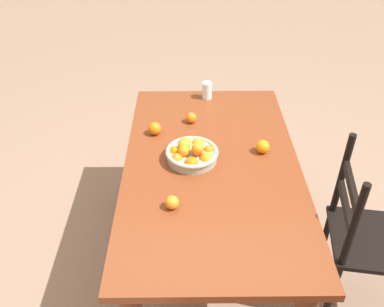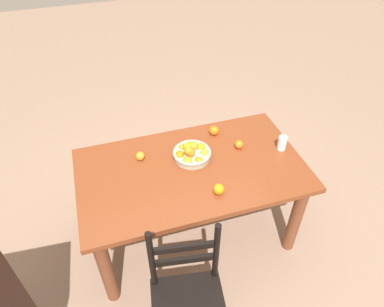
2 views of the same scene
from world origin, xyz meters
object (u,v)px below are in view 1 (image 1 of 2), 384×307
orange_loose_2 (172,202)px  drinking_glass (207,90)px  chair_near_window (365,239)px  orange_loose_3 (155,129)px  fruit_bowl (192,153)px  orange_loose_1 (263,147)px  orange_loose_0 (191,118)px  dining_table (211,182)px

orange_loose_2 → drinking_glass: 1.04m
chair_near_window → orange_loose_3: 1.26m
fruit_bowl → orange_loose_1: 0.38m
fruit_bowl → orange_loose_0: 0.37m
chair_near_window → drinking_glass: 1.28m
orange_loose_0 → fruit_bowl: bearing=-0.1°
orange_loose_3 → drinking_glass: (-0.42, 0.31, 0.02)m
dining_table → orange_loose_1: (-0.10, 0.27, 0.16)m
dining_table → drinking_glass: 0.72m
orange_loose_3 → drinking_glass: 0.52m
chair_near_window → orange_loose_1: 0.70m
fruit_bowl → orange_loose_3: fruit_bowl is taller
chair_near_window → fruit_bowl: chair_near_window is taller
dining_table → drinking_glass: (-0.70, 0.00, 0.18)m
dining_table → chair_near_window: chair_near_window is taller
chair_near_window → orange_loose_3: size_ratio=13.17×
orange_loose_2 → orange_loose_3: (-0.60, -0.11, 0.00)m
dining_table → orange_loose_2: (0.32, -0.20, 0.16)m
orange_loose_1 → dining_table: bearing=-70.4°
dining_table → fruit_bowl: bearing=-107.9°
orange_loose_0 → orange_loose_1: size_ratio=0.87×
drinking_glass → orange_loose_2: bearing=-11.1°
dining_table → drinking_glass: size_ratio=14.55×
dining_table → orange_loose_2: bearing=-31.3°
dining_table → orange_loose_2: size_ratio=25.01×
orange_loose_1 → orange_loose_2: bearing=-48.2°
dining_table → chair_near_window: 0.84m
fruit_bowl → orange_loose_2: bearing=-14.4°
dining_table → orange_loose_3: size_ratio=21.71×
dining_table → fruit_bowl: fruit_bowl is taller
orange_loose_1 → orange_loose_2: 0.63m
chair_near_window → dining_table: bearing=80.3°
orange_loose_0 → orange_loose_3: size_ratio=0.86×
fruit_bowl → drinking_glass: fruit_bowl is taller
orange_loose_1 → orange_loose_2: orange_loose_1 is taller
orange_loose_0 → drinking_glass: (-0.30, 0.11, 0.02)m
drinking_glass → orange_loose_0: bearing=-19.8°
fruit_bowl → orange_loose_1: fruit_bowl is taller
fruit_bowl → chair_near_window: bearing=71.3°
dining_table → orange_loose_1: orange_loose_1 is taller
orange_loose_2 → orange_loose_3: 0.61m
orange_loose_2 → dining_table: bearing=148.7°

